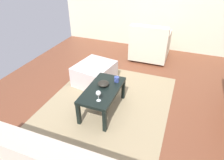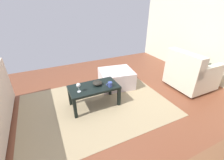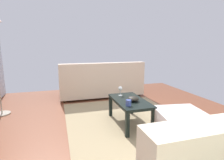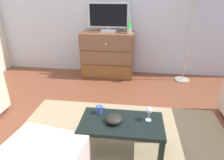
% 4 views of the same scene
% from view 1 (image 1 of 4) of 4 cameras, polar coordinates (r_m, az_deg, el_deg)
% --- Properties ---
extents(ground_plane, '(5.69, 4.87, 0.05)m').
position_cam_1_polar(ground_plane, '(3.25, 2.56, -7.30)').
color(ground_plane, brown).
extents(area_rug, '(2.60, 1.90, 0.01)m').
position_cam_1_polar(area_rug, '(3.15, -2.10, -8.22)').
color(area_rug, tan).
rests_on(area_rug, ground_plane).
extents(coffee_table, '(0.85, 0.45, 0.39)m').
position_cam_1_polar(coffee_table, '(2.93, -2.72, -3.44)').
color(coffee_table, black).
rests_on(coffee_table, ground_plane).
extents(wine_glass, '(0.07, 0.07, 0.16)m').
position_cam_1_polar(wine_glass, '(2.61, -3.94, -3.89)').
color(wine_glass, silver).
rests_on(wine_glass, coffee_table).
extents(mug, '(0.11, 0.08, 0.08)m').
position_cam_1_polar(mug, '(3.03, 1.32, 0.16)').
color(mug, '#394C99').
rests_on(mug, coffee_table).
extents(bowl_decorative, '(0.17, 0.17, 0.08)m').
position_cam_1_polar(bowl_decorative, '(2.94, -2.50, -1.04)').
color(bowl_decorative, black).
rests_on(bowl_decorative, coffee_table).
extents(armchair, '(0.80, 0.81, 0.83)m').
position_cam_1_polar(armchair, '(4.63, 10.83, 9.99)').
color(armchair, '#332319').
rests_on(armchair, ground_plane).
extents(ottoman, '(0.79, 0.70, 0.38)m').
position_cam_1_polar(ottoman, '(3.69, -5.00, 1.84)').
color(ottoman, beige).
rests_on(ottoman, ground_plane).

